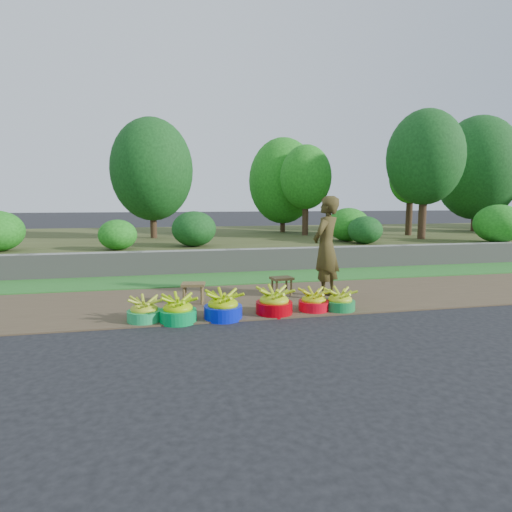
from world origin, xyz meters
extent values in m
plane|color=black|center=(0.00, 0.00, 0.00)|extent=(120.00, 120.00, 0.00)
cube|color=#4C3E2A|center=(0.00, 1.25, 0.01)|extent=(80.00, 2.50, 0.02)
cube|color=#2A7327|center=(0.00, 3.25, 0.02)|extent=(80.00, 1.50, 0.04)
cube|color=gray|center=(0.00, 4.10, 0.28)|extent=(80.00, 0.35, 0.55)
cube|color=#414821|center=(0.00, 9.00, 0.25)|extent=(80.00, 10.00, 0.50)
cylinder|color=#382617|center=(6.69, 7.50, 1.27)|extent=(0.22, 0.22, 1.55)
ellipsoid|color=#207F1B|center=(6.69, 7.50, 2.48)|extent=(1.43, 1.43, 1.78)
cylinder|color=#382617|center=(3.21, 8.27, 1.23)|extent=(0.21, 0.21, 1.45)
ellipsoid|color=#207F1B|center=(3.21, 8.27, 2.47)|extent=(1.74, 1.74, 2.18)
cylinder|color=#382617|center=(-1.87, 8.26, 1.19)|extent=(0.20, 0.20, 1.38)
ellipsoid|color=#144B17|center=(-1.87, 8.26, 2.65)|extent=(2.56, 2.56, 3.19)
cylinder|color=#382617|center=(6.30, 6.15, 1.40)|extent=(0.24, 0.24, 1.80)
ellipsoid|color=#144B17|center=(6.30, 6.15, 2.99)|extent=(2.31, 2.31, 2.89)
cylinder|color=#382617|center=(2.87, 9.89, 1.08)|extent=(0.18, 0.18, 1.15)
ellipsoid|color=#207F1B|center=(2.87, 9.89, 2.42)|extent=(2.55, 2.55, 3.18)
cylinder|color=#382617|center=(10.30, 8.75, 1.24)|extent=(0.21, 0.21, 1.47)
ellipsoid|color=#144B17|center=(10.30, 8.75, 2.92)|extent=(3.16, 3.16, 3.94)
ellipsoid|color=#144B17|center=(-0.80, 5.42, 0.96)|extent=(1.14, 1.14, 0.92)
ellipsoid|color=#144B17|center=(3.85, 5.09, 0.88)|extent=(0.95, 0.95, 0.76)
ellipsoid|color=#207F1B|center=(-2.66, 5.03, 0.87)|extent=(0.91, 0.91, 0.73)
ellipsoid|color=#207F1B|center=(3.73, 5.92, 0.99)|extent=(1.22, 1.22, 0.97)
ellipsoid|color=#207F1B|center=(7.69, 4.60, 1.04)|extent=(1.35, 1.35, 1.08)
cylinder|color=#20A055|center=(-1.88, 0.27, 0.08)|extent=(0.47, 0.47, 0.17)
ellipsoid|color=#A6BA23|center=(-1.88, 0.27, 0.22)|extent=(0.41, 0.41, 0.27)
cylinder|color=#038D40|center=(-1.42, 0.16, 0.09)|extent=(0.51, 0.51, 0.18)
ellipsoid|color=#9BC906|center=(-1.42, 0.16, 0.24)|extent=(0.45, 0.45, 0.29)
cylinder|color=#0719CB|center=(-0.79, 0.19, 0.10)|extent=(0.54, 0.54, 0.20)
ellipsoid|color=#9CC206|center=(-0.79, 0.19, 0.25)|extent=(0.48, 0.48, 0.31)
cylinder|color=#A90009|center=(-0.01, 0.27, 0.10)|extent=(0.54, 0.54, 0.20)
ellipsoid|color=#A5C315|center=(-0.01, 0.27, 0.25)|extent=(0.48, 0.48, 0.31)
cylinder|color=red|center=(0.62, 0.31, 0.08)|extent=(0.46, 0.46, 0.17)
ellipsoid|color=#B3BE11|center=(0.62, 0.31, 0.21)|extent=(0.41, 0.41, 0.27)
cylinder|color=#177D39|center=(1.03, 0.25, 0.08)|extent=(0.46, 0.46, 0.17)
ellipsoid|color=#B6CD1E|center=(1.03, 0.25, 0.21)|extent=(0.40, 0.40, 0.26)
cube|color=brown|center=(-1.14, 1.18, 0.33)|extent=(0.42, 0.35, 0.04)
cylinder|color=brown|center=(-1.29, 1.11, 0.16)|extent=(0.04, 0.04, 0.29)
cylinder|color=brown|center=(-1.01, 1.06, 0.16)|extent=(0.04, 0.04, 0.29)
cylinder|color=brown|center=(-1.26, 1.30, 0.16)|extent=(0.04, 0.04, 0.29)
cylinder|color=brown|center=(-0.98, 1.25, 0.16)|extent=(0.04, 0.04, 0.29)
cube|color=brown|center=(0.43, 1.43, 0.32)|extent=(0.41, 0.34, 0.04)
cylinder|color=brown|center=(0.31, 1.31, 0.16)|extent=(0.04, 0.04, 0.28)
cylinder|color=brown|center=(0.59, 1.36, 0.16)|extent=(0.04, 0.04, 0.28)
cylinder|color=brown|center=(0.28, 1.51, 0.16)|extent=(0.04, 0.04, 0.28)
cylinder|color=brown|center=(0.56, 1.55, 0.16)|extent=(0.04, 0.04, 0.28)
imported|color=black|center=(1.12, 1.10, 0.89)|extent=(0.75, 0.74, 1.74)
camera|label=1|loc=(-1.61, -5.72, 1.68)|focal=30.00mm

